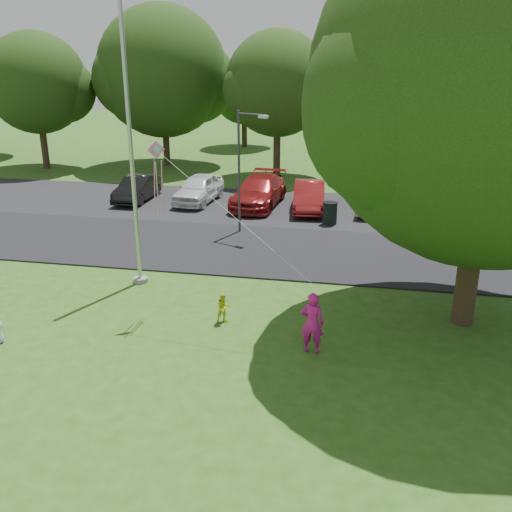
% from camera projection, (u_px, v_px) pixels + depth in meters
% --- Properties ---
extents(ground, '(120.00, 120.00, 0.00)m').
position_uv_depth(ground, '(197.00, 366.00, 14.41)').
color(ground, '#295516').
rests_on(ground, ground).
extents(park_road, '(60.00, 6.00, 0.06)m').
position_uv_depth(park_road, '(261.00, 250.00, 22.71)').
color(park_road, black).
rests_on(park_road, ground).
extents(parking_strip, '(42.00, 7.00, 0.06)m').
position_uv_depth(parking_strip, '(285.00, 208.00, 28.71)').
color(parking_strip, black).
rests_on(parking_strip, ground).
extents(flagpole, '(0.50, 0.50, 10.00)m').
position_uv_depth(flagpole, '(132.00, 162.00, 18.22)').
color(flagpole, '#B7BABF').
rests_on(flagpole, ground).
extents(street_lamp, '(1.39, 0.69, 5.23)m').
position_uv_depth(street_lamp, '(243.00, 162.00, 23.76)').
color(street_lamp, '#3F3F44').
rests_on(street_lamp, ground).
extents(trash_can, '(0.68, 0.68, 1.07)m').
position_uv_depth(trash_can, '(330.00, 214.00, 25.79)').
color(trash_can, black).
rests_on(trash_can, ground).
extents(big_tree, '(10.03, 9.54, 11.52)m').
position_uv_depth(big_tree, '(490.00, 93.00, 14.48)').
color(big_tree, '#332316').
rests_on(big_tree, ground).
extents(tree_row, '(64.35, 11.94, 10.88)m').
position_uv_depth(tree_row, '(333.00, 81.00, 34.54)').
color(tree_row, '#332316').
rests_on(tree_row, ground).
extents(horizon_trees, '(77.46, 7.20, 7.02)m').
position_uv_depth(horizon_trees, '(373.00, 94.00, 43.48)').
color(horizon_trees, '#332316').
rests_on(horizon_trees, ground).
extents(parked_cars, '(17.01, 5.23, 1.48)m').
position_uv_depth(parked_cars, '(290.00, 194.00, 28.42)').
color(parked_cars, black).
rests_on(parked_cars, ground).
extents(woman, '(0.64, 0.44, 1.70)m').
position_uv_depth(woman, '(312.00, 323.00, 14.83)').
color(woman, '#CB1B80').
rests_on(woman, ground).
extents(child_yellow, '(0.57, 0.53, 0.93)m').
position_uv_depth(child_yellow, '(224.00, 308.00, 16.59)').
color(child_yellow, yellow).
rests_on(child_yellow, ground).
extents(kite, '(4.85, 1.87, 3.27)m').
position_uv_depth(kite, '(161.00, 169.00, 15.87)').
color(kite, pink).
rests_on(kite, ground).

